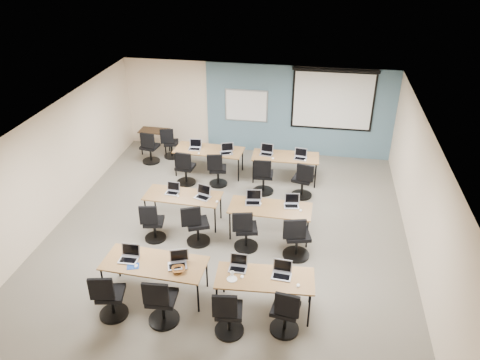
% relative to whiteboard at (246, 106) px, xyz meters
% --- Properties ---
extents(floor, '(8.00, 9.00, 0.02)m').
position_rel_whiteboard_xyz_m(floor, '(0.30, -4.43, -1.45)').
color(floor, '#6B6354').
rests_on(floor, ground).
extents(ceiling, '(8.00, 9.00, 0.02)m').
position_rel_whiteboard_xyz_m(ceiling, '(0.30, -4.43, 1.25)').
color(ceiling, white).
rests_on(ceiling, ground).
extents(wall_back, '(8.00, 0.04, 2.70)m').
position_rel_whiteboard_xyz_m(wall_back, '(0.30, 0.07, -0.10)').
color(wall_back, beige).
rests_on(wall_back, ground).
extents(wall_front, '(8.00, 0.04, 2.70)m').
position_rel_whiteboard_xyz_m(wall_front, '(0.30, -8.93, -0.10)').
color(wall_front, beige).
rests_on(wall_front, ground).
extents(wall_left, '(0.04, 9.00, 2.70)m').
position_rel_whiteboard_xyz_m(wall_left, '(-3.70, -4.43, -0.10)').
color(wall_left, beige).
rests_on(wall_left, ground).
extents(wall_right, '(0.04, 9.00, 2.70)m').
position_rel_whiteboard_xyz_m(wall_right, '(4.30, -4.43, -0.10)').
color(wall_right, beige).
rests_on(wall_right, ground).
extents(blue_accent_panel, '(5.50, 0.04, 2.70)m').
position_rel_whiteboard_xyz_m(blue_accent_panel, '(1.55, 0.04, -0.10)').
color(blue_accent_panel, '#3D5977').
rests_on(blue_accent_panel, wall_back).
extents(whiteboard, '(1.28, 0.03, 0.98)m').
position_rel_whiteboard_xyz_m(whiteboard, '(0.00, 0.00, 0.00)').
color(whiteboard, '#A9B3C1').
rests_on(whiteboard, wall_back).
extents(projector_screen, '(2.40, 0.10, 1.82)m').
position_rel_whiteboard_xyz_m(projector_screen, '(2.50, -0.02, 0.44)').
color(projector_screen, black).
rests_on(projector_screen, wall_back).
extents(training_table_front_left, '(1.91, 0.80, 0.73)m').
position_rel_whiteboard_xyz_m(training_table_front_left, '(-0.64, -6.62, -0.76)').
color(training_table_front_left, brown).
rests_on(training_table_front_left, floor).
extents(training_table_front_right, '(1.74, 0.72, 0.73)m').
position_rel_whiteboard_xyz_m(training_table_front_right, '(1.41, -6.68, -0.77)').
color(training_table_front_right, brown).
rests_on(training_table_front_right, floor).
extents(training_table_mid_left, '(1.75, 0.73, 0.73)m').
position_rel_whiteboard_xyz_m(training_table_mid_left, '(-0.79, -4.18, -0.77)').
color(training_table_mid_left, '#9B602A').
rests_on(training_table_mid_left, floor).
extents(training_table_mid_right, '(1.81, 0.75, 0.73)m').
position_rel_whiteboard_xyz_m(training_table_mid_right, '(1.24, -4.36, -0.76)').
color(training_table_mid_right, brown).
rests_on(training_table_mid_right, floor).
extents(training_table_back_left, '(1.89, 0.79, 0.73)m').
position_rel_whiteboard_xyz_m(training_table_back_left, '(-0.77, -1.68, -0.76)').
color(training_table_back_left, brown).
rests_on(training_table_back_left, floor).
extents(training_table_back_right, '(1.77, 0.74, 0.73)m').
position_rel_whiteboard_xyz_m(training_table_back_right, '(1.35, -1.72, -0.77)').
color(training_table_back_right, brown).
rests_on(training_table_back_right, floor).
extents(laptop_0, '(0.35, 0.29, 0.26)m').
position_rel_whiteboard_xyz_m(laptop_0, '(-1.13, -6.59, -0.66)').
color(laptop_0, '#ABABAB').
rests_on(laptop_0, training_table_front_left).
extents(mouse_0, '(0.08, 0.10, 0.03)m').
position_rel_whiteboard_xyz_m(mouse_0, '(-0.93, -6.78, -0.71)').
color(mouse_0, white).
rests_on(mouse_0, training_table_front_left).
extents(task_chair_0, '(0.52, 0.52, 1.00)m').
position_rel_whiteboard_xyz_m(task_chair_0, '(-1.24, -7.35, -1.04)').
color(task_chair_0, black).
rests_on(task_chair_0, floor).
extents(laptop_1, '(0.34, 0.29, 0.26)m').
position_rel_whiteboard_xyz_m(laptop_1, '(-0.19, -6.59, -0.66)').
color(laptop_1, silver).
rests_on(laptop_1, training_table_front_left).
extents(mouse_1, '(0.08, 0.11, 0.03)m').
position_rel_whiteboard_xyz_m(mouse_1, '(-0.10, -6.68, -0.71)').
color(mouse_1, white).
rests_on(mouse_1, training_table_front_left).
extents(task_chair_1, '(0.55, 0.55, 1.03)m').
position_rel_whiteboard_xyz_m(task_chair_1, '(-0.30, -7.33, -1.02)').
color(task_chair_1, black).
rests_on(task_chair_1, floor).
extents(laptop_2, '(0.32, 0.27, 0.24)m').
position_rel_whiteboard_xyz_m(laptop_2, '(0.90, -6.50, -0.66)').
color(laptop_2, '#B2B2B4').
rests_on(laptop_2, training_table_front_right).
extents(mouse_2, '(0.06, 0.10, 0.03)m').
position_rel_whiteboard_xyz_m(mouse_2, '(1.02, -6.74, -0.71)').
color(mouse_2, white).
rests_on(mouse_2, training_table_front_right).
extents(task_chair_2, '(0.51, 0.51, 0.99)m').
position_rel_whiteboard_xyz_m(task_chair_2, '(0.89, -7.38, -1.04)').
color(task_chair_2, black).
rests_on(task_chair_2, floor).
extents(laptop_3, '(0.34, 0.29, 0.26)m').
position_rel_whiteboard_xyz_m(laptop_3, '(1.70, -6.56, -0.66)').
color(laptop_3, '#A1A1AB').
rests_on(laptop_3, training_table_front_right).
extents(mouse_3, '(0.07, 0.10, 0.03)m').
position_rel_whiteboard_xyz_m(mouse_3, '(2.00, -6.80, -0.71)').
color(mouse_3, white).
rests_on(mouse_3, training_table_front_right).
extents(task_chair_3, '(0.51, 0.51, 0.99)m').
position_rel_whiteboard_xyz_m(task_chair_3, '(1.84, -7.18, -1.04)').
color(task_chair_3, black).
rests_on(task_chair_3, floor).
extents(laptop_4, '(0.30, 0.26, 0.23)m').
position_rel_whiteboard_xyz_m(laptop_4, '(-1.06, -4.10, -0.66)').
color(laptop_4, '#A5A4A9').
rests_on(laptop_4, training_table_mid_left).
extents(mouse_4, '(0.06, 0.09, 0.03)m').
position_rel_whiteboard_xyz_m(mouse_4, '(-0.88, -4.26, -0.71)').
color(mouse_4, white).
rests_on(mouse_4, training_table_mid_left).
extents(task_chair_4, '(0.47, 0.47, 0.96)m').
position_rel_whiteboard_xyz_m(task_chair_4, '(-1.26, -5.00, -1.06)').
color(task_chair_4, black).
rests_on(task_chair_4, floor).
extents(laptop_5, '(0.34, 0.29, 0.26)m').
position_rel_whiteboard_xyz_m(laptop_5, '(-0.32, -4.16, -0.66)').
color(laptop_5, '#B4B4B7').
rests_on(laptop_5, training_table_mid_left).
extents(mouse_5, '(0.07, 0.10, 0.03)m').
position_rel_whiteboard_xyz_m(mouse_5, '(0.04, -4.34, -0.71)').
color(mouse_5, white).
rests_on(mouse_5, training_table_mid_left).
extents(task_chair_5, '(0.56, 0.52, 1.00)m').
position_rel_whiteboard_xyz_m(task_chair_5, '(-0.29, -4.95, -1.04)').
color(task_chair_5, black).
rests_on(task_chair_5, floor).
extents(laptop_6, '(0.35, 0.29, 0.26)m').
position_rel_whiteboard_xyz_m(laptop_6, '(0.84, -4.20, -0.66)').
color(laptop_6, '#B5B5B7').
rests_on(laptop_6, training_table_mid_right).
extents(mouse_6, '(0.08, 0.11, 0.03)m').
position_rel_whiteboard_xyz_m(mouse_6, '(1.01, -4.26, -0.71)').
color(mouse_6, white).
rests_on(mouse_6, training_table_mid_right).
extents(task_chair_6, '(0.52, 0.52, 1.00)m').
position_rel_whiteboard_xyz_m(task_chair_6, '(0.78, -4.96, -1.04)').
color(task_chair_6, black).
rests_on(task_chair_6, floor).
extents(laptop_7, '(0.33, 0.28, 0.25)m').
position_rel_whiteboard_xyz_m(laptop_7, '(1.70, -4.19, -0.66)').
color(laptop_7, '#AAAAAB').
rests_on(laptop_7, training_table_mid_right).
extents(mouse_7, '(0.09, 0.11, 0.04)m').
position_rel_whiteboard_xyz_m(mouse_7, '(1.91, -4.39, -0.71)').
color(mouse_7, white).
rests_on(mouse_7, training_table_mid_right).
extents(task_chair_7, '(0.57, 0.57, 1.05)m').
position_rel_whiteboard_xyz_m(task_chair_7, '(1.87, -5.07, -1.02)').
color(task_chair_7, black).
rests_on(task_chair_7, floor).
extents(laptop_8, '(0.33, 0.28, 0.25)m').
position_rel_whiteboard_xyz_m(laptop_8, '(-1.16, -1.68, -0.66)').
color(laptop_8, '#B2B2B2').
rests_on(laptop_8, training_table_back_left).
extents(mouse_8, '(0.07, 0.10, 0.03)m').
position_rel_whiteboard_xyz_m(mouse_8, '(-0.98, -1.98, -0.71)').
color(mouse_8, white).
rests_on(mouse_8, training_table_back_left).
extents(task_chair_8, '(0.51, 0.51, 0.99)m').
position_rel_whiteboard_xyz_m(task_chair_8, '(-1.26, -2.40, -1.04)').
color(task_chair_8, black).
rests_on(task_chair_8, floor).
extents(laptop_9, '(0.34, 0.29, 0.26)m').
position_rel_whiteboard_xyz_m(laptop_9, '(-0.24, -1.80, -0.66)').
color(laptop_9, '#B3B3B4').
rests_on(laptop_9, training_table_back_left).
extents(mouse_9, '(0.08, 0.11, 0.03)m').
position_rel_whiteboard_xyz_m(mouse_9, '(-0.12, -1.88, -0.71)').
color(mouse_9, white).
rests_on(mouse_9, training_table_back_left).
extents(task_chair_9, '(0.49, 0.49, 0.98)m').
position_rel_whiteboard_xyz_m(task_chair_9, '(-0.40, -2.33, -1.05)').
color(task_chair_9, black).
rests_on(task_chair_9, floor).
extents(laptop_10, '(0.34, 0.29, 0.26)m').
position_rel_whiteboard_xyz_m(laptop_10, '(0.83, -1.68, -0.66)').
color(laptop_10, silver).
rests_on(laptop_10, training_table_back_right).
extents(mouse_10, '(0.09, 0.12, 0.04)m').
position_rel_whiteboard_xyz_m(mouse_10, '(1.03, -1.95, -0.71)').
color(mouse_10, white).
rests_on(mouse_10, training_table_back_right).
extents(task_chair_10, '(0.54, 0.54, 1.02)m').
position_rel_whiteboard_xyz_m(task_chair_10, '(0.85, -2.52, -1.03)').
color(task_chair_10, black).
rests_on(task_chair_10, floor).
extents(laptop_11, '(0.33, 0.28, 0.25)m').
position_rel_whiteboard_xyz_m(laptop_11, '(1.75, -1.78, -0.66)').
color(laptop_11, '#BCBCC2').
rests_on(laptop_11, training_table_back_right).
extents(mouse_11, '(0.10, 0.12, 0.04)m').
position_rel_whiteboard_xyz_m(mouse_11, '(1.88, -1.93, -0.71)').
color(mouse_11, white).
rests_on(mouse_11, training_table_back_right).
extents(task_chair_11, '(0.53, 0.53, 1.01)m').
position_rel_whiteboard_xyz_m(task_chair_11, '(1.88, -2.56, -1.03)').
color(task_chair_11, black).
rests_on(task_chair_11, floor).
extents(blue_mousepad, '(0.26, 0.24, 0.01)m').
position_rel_whiteboard_xyz_m(blue_mousepad, '(-0.99, -6.79, -0.72)').
color(blue_mousepad, navy).
rests_on(blue_mousepad, training_table_front_left).
extents(snack_bowl, '(0.34, 0.34, 0.06)m').
position_rel_whiteboard_xyz_m(snack_bowl, '(-0.14, -6.77, -0.69)').
color(snack_bowl, '#955636').
rests_on(snack_bowl, training_table_front_left).
extents(snack_plate, '(0.23, 0.23, 0.01)m').
position_rel_whiteboard_xyz_m(snack_plate, '(0.85, -6.82, -0.71)').
color(snack_plate, white).
rests_on(snack_plate, training_table_front_right).
extents(coffee_cup, '(0.07, 0.07, 0.06)m').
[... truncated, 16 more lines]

